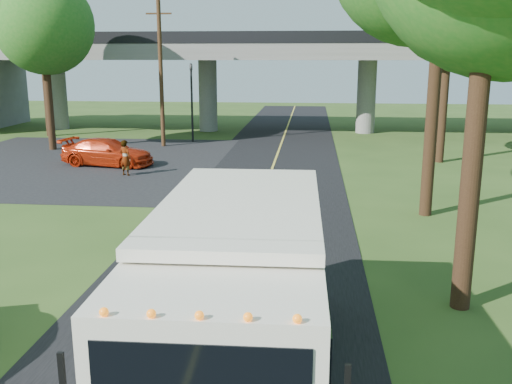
# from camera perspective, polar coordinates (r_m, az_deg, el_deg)

# --- Properties ---
(ground) EXTENTS (120.00, 120.00, 0.00)m
(ground) POSITION_cam_1_polar(r_m,az_deg,el_deg) (13.12, -3.74, -12.23)
(ground) COLOR #2F4A1A
(ground) RESTS_ON ground
(road) EXTENTS (7.00, 90.00, 0.02)m
(road) POSITION_cam_1_polar(r_m,az_deg,el_deg) (22.48, 0.35, -1.15)
(road) COLOR black
(road) RESTS_ON ground
(parking_lot) EXTENTS (16.00, 18.00, 0.01)m
(parking_lot) POSITION_cam_1_polar(r_m,az_deg,el_deg) (32.87, -17.79, 2.87)
(parking_lot) COLOR black
(parking_lot) RESTS_ON ground
(lane_line) EXTENTS (0.12, 90.00, 0.01)m
(lane_line) POSITION_cam_1_polar(r_m,az_deg,el_deg) (22.47, 0.35, -1.10)
(lane_line) COLOR gold
(lane_line) RESTS_ON road
(overpass) EXTENTS (54.00, 10.00, 7.30)m
(overpass) POSITION_cam_1_polar(r_m,az_deg,el_deg) (43.72, 3.06, 11.97)
(overpass) COLOR slate
(overpass) RESTS_ON ground
(traffic_signal) EXTENTS (0.18, 0.22, 5.20)m
(traffic_signal) POSITION_cam_1_polar(r_m,az_deg,el_deg) (38.58, -6.45, 9.69)
(traffic_signal) COLOR black
(traffic_signal) RESTS_ON ground
(utility_pole) EXTENTS (1.60, 0.26, 9.00)m
(utility_pole) POSITION_cam_1_polar(r_m,az_deg,el_deg) (36.91, -9.49, 11.59)
(utility_pole) COLOR #472D19
(utility_pole) RESTS_ON ground
(tree_right_far) EXTENTS (5.77, 5.67, 10.99)m
(tree_right_far) POSITION_cam_1_polar(r_m,az_deg,el_deg) (32.42, 19.36, 17.38)
(tree_right_far) COLOR #382314
(tree_right_far) RESTS_ON ground
(tree_left_lot) EXTENTS (5.60, 5.50, 10.50)m
(tree_left_lot) POSITION_cam_1_polar(r_m,az_deg,el_deg) (37.09, -20.42, 16.09)
(tree_left_lot) COLOR #382314
(tree_left_lot) RESTS_ON ground
(tree_left_far) EXTENTS (5.26, 5.16, 9.89)m
(tree_left_far) POSITION_cam_1_polar(r_m,az_deg,el_deg) (43.77, -20.54, 14.96)
(tree_left_far) COLOR #382314
(tree_left_far) RESTS_ON ground
(step_van) EXTENTS (2.95, 7.69, 3.20)m
(step_van) POSITION_cam_1_polar(r_m,az_deg,el_deg) (9.91, -1.87, -9.99)
(step_van) COLOR silver
(step_van) RESTS_ON ground
(red_sedan) EXTENTS (5.16, 2.72, 1.43)m
(red_sedan) POSITION_cam_1_polar(r_m,az_deg,el_deg) (31.23, -14.62, 3.87)
(red_sedan) COLOR #B7260B
(red_sedan) RESTS_ON ground
(pedestrian) EXTENTS (0.75, 0.64, 1.75)m
(pedestrian) POSITION_cam_1_polar(r_m,az_deg,el_deg) (28.32, -12.94, 3.35)
(pedestrian) COLOR gray
(pedestrian) RESTS_ON ground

